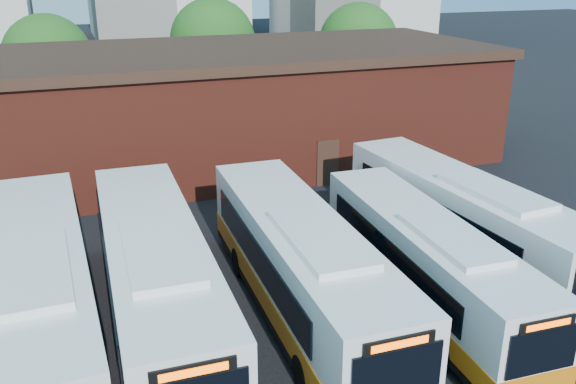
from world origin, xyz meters
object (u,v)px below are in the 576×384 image
object	(u,v)px
bus_west	(157,285)
bus_midwest	(302,271)
bus_east	(462,222)
bus_farwest	(40,304)
bus_mideast	(426,266)
transit_worker	(512,343)

from	to	relation	value
bus_west	bus_midwest	size ratio (longest dim) A/B	1.02
bus_west	bus_east	world-z (taller)	bus_west
bus_farwest	bus_west	size ratio (longest dim) A/B	1.01
bus_mideast	transit_worker	xyz separation A→B (m)	(0.36, -3.91, -0.54)
bus_mideast	transit_worker	bearing A→B (deg)	-82.17
bus_west	bus_east	distance (m)	11.69
bus_farwest	bus_mideast	bearing A→B (deg)	-8.75
bus_farwest	bus_east	world-z (taller)	bus_farwest
bus_west	transit_worker	distance (m)	10.40
bus_midwest	bus_east	xyz separation A→B (m)	(7.20, 1.64, -0.04)
bus_farwest	bus_west	distance (m)	3.31
bus_midwest	bus_east	size ratio (longest dim) A/B	1.02
bus_west	bus_midwest	bearing A→B (deg)	-7.10
bus_west	bus_farwest	bearing A→B (deg)	-178.69
transit_worker	bus_east	bearing A→B (deg)	-18.18
bus_west	bus_midwest	world-z (taller)	bus_west
bus_midwest	bus_mideast	world-z (taller)	bus_midwest
bus_farwest	bus_east	xyz separation A→B (m)	(14.96, 0.98, -0.09)
bus_mideast	bus_east	bearing A→B (deg)	40.41
transit_worker	bus_midwest	bearing A→B (deg)	48.67
bus_midwest	bus_east	world-z (taller)	bus_midwest
bus_east	bus_west	bearing A→B (deg)	-179.43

